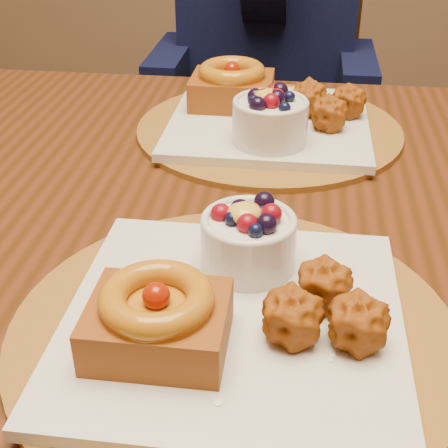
{
  "coord_description": "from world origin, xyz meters",
  "views": [
    {
      "loc": [
        0.09,
        -0.67,
        1.11
      ],
      "look_at": [
        0.04,
        -0.22,
        0.83
      ],
      "focal_mm": 50.0,
      "sensor_mm": 36.0,
      "label": 1
    }
  ],
  "objects_px": {
    "place_setting_near": "(231,307)",
    "place_setting_far": "(267,114)",
    "diner": "(268,2)",
    "dining_table": "(254,261)",
    "chair_far": "(283,101)"
  },
  "relations": [
    {
      "from": "place_setting_near",
      "to": "diner",
      "type": "bearing_deg",
      "value": 92.28
    },
    {
      "from": "place_setting_near",
      "to": "diner",
      "type": "relative_size",
      "value": 0.5
    },
    {
      "from": "dining_table",
      "to": "place_setting_far",
      "type": "distance_m",
      "value": 0.24
    },
    {
      "from": "place_setting_far",
      "to": "chair_far",
      "type": "relative_size",
      "value": 0.38
    },
    {
      "from": "dining_table",
      "to": "place_setting_near",
      "type": "distance_m",
      "value": 0.24
    },
    {
      "from": "dining_table",
      "to": "chair_far",
      "type": "xyz_separation_m",
      "value": [
        -0.0,
        0.91,
        -0.13
      ]
    },
    {
      "from": "place_setting_far",
      "to": "diner",
      "type": "height_order",
      "value": "diner"
    },
    {
      "from": "place_setting_near",
      "to": "place_setting_far",
      "type": "bearing_deg",
      "value": 90.14
    },
    {
      "from": "place_setting_near",
      "to": "chair_far",
      "type": "height_order",
      "value": "chair_far"
    },
    {
      "from": "dining_table",
      "to": "diner",
      "type": "xyz_separation_m",
      "value": [
        -0.04,
        0.8,
        0.14
      ]
    },
    {
      "from": "dining_table",
      "to": "place_setting_near",
      "type": "xyz_separation_m",
      "value": [
        -0.0,
        -0.22,
        0.1
      ]
    },
    {
      "from": "dining_table",
      "to": "diner",
      "type": "height_order",
      "value": "diner"
    },
    {
      "from": "place_setting_near",
      "to": "diner",
      "type": "height_order",
      "value": "diner"
    },
    {
      "from": "place_setting_far",
      "to": "diner",
      "type": "xyz_separation_m",
      "value": [
        -0.04,
        0.58,
        0.03
      ]
    },
    {
      "from": "chair_far",
      "to": "dining_table",
      "type": "bearing_deg",
      "value": -108.74
    }
  ]
}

